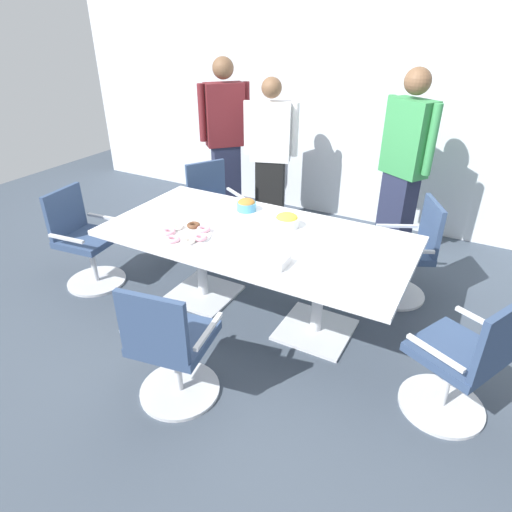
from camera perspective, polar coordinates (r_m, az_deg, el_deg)
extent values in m
cube|color=#3D4754|center=(3.81, 0.00, -7.33)|extent=(10.00, 10.00, 0.01)
cube|color=silver|center=(5.38, 13.16, 19.06)|extent=(8.00, 0.10, 2.80)
cube|color=silver|center=(3.43, 0.00, 2.63)|extent=(2.40, 1.20, 0.04)
cube|color=silver|center=(4.05, -6.85, -4.87)|extent=(0.56, 0.56, 0.02)
cylinder|color=silver|center=(3.87, -7.16, -0.46)|extent=(0.09, 0.09, 0.69)
cube|color=silver|center=(3.63, 7.74, -9.52)|extent=(0.56, 0.56, 0.02)
cylinder|color=silver|center=(3.42, 8.13, -4.81)|extent=(0.09, 0.09, 0.69)
cylinder|color=silver|center=(4.22, 17.53, -4.67)|extent=(0.72, 0.72, 0.02)
cylinder|color=silver|center=(4.11, 17.96, -2.16)|extent=(0.05, 0.05, 0.41)
cube|color=#33476B|center=(4.00, 18.46, 0.71)|extent=(0.62, 0.62, 0.06)
cube|color=#33476B|center=(3.96, 21.91, 3.70)|extent=(0.23, 0.41, 0.42)
cube|color=silver|center=(3.74, 19.63, 0.57)|extent=(0.34, 0.19, 0.02)
cube|color=silver|center=(4.16, 17.91, 3.75)|extent=(0.34, 0.19, 0.02)
cylinder|color=silver|center=(4.86, -5.06, 1.31)|extent=(0.74, 0.74, 0.02)
cylinder|color=silver|center=(4.76, -5.17, 3.61)|extent=(0.05, 0.05, 0.41)
cube|color=#33476B|center=(4.67, -5.29, 6.20)|extent=(0.63, 0.63, 0.06)
cube|color=#33476B|center=(4.76, -6.56, 9.68)|extent=(0.25, 0.40, 0.42)
cube|color=silver|center=(4.73, -2.67, 8.14)|extent=(0.33, 0.21, 0.02)
cube|color=silver|center=(4.53, -8.15, 6.95)|extent=(0.33, 0.21, 0.02)
cylinder|color=silver|center=(4.47, -20.04, -3.07)|extent=(0.60, 0.60, 0.02)
cylinder|color=silver|center=(4.37, -20.50, -0.67)|extent=(0.05, 0.05, 0.41)
cube|color=#33476B|center=(4.27, -21.03, 2.05)|extent=(0.51, 0.51, 0.06)
cube|color=#33476B|center=(4.32, -23.67, 5.34)|extent=(0.09, 0.44, 0.42)
cube|color=silver|center=(4.38, -19.23, 4.81)|extent=(0.37, 0.07, 0.02)
cube|color=silver|center=(4.07, -23.54, 2.10)|extent=(0.37, 0.07, 0.02)
cylinder|color=silver|center=(3.15, -9.88, -16.79)|extent=(0.62, 0.62, 0.02)
cylinder|color=silver|center=(3.01, -10.23, -13.91)|extent=(0.05, 0.05, 0.41)
cube|color=#33476B|center=(2.85, -10.63, -10.46)|extent=(0.53, 0.53, 0.06)
cube|color=#33476B|center=(2.57, -13.36, -9.03)|extent=(0.44, 0.11, 0.42)
cube|color=silver|center=(2.90, -15.14, -7.44)|extent=(0.09, 0.37, 0.02)
cube|color=silver|center=(2.69, -6.21, -9.68)|extent=(0.09, 0.37, 0.02)
cylinder|color=silver|center=(3.25, 22.95, -17.44)|extent=(0.72, 0.72, 0.02)
cylinder|color=silver|center=(3.11, 23.72, -14.65)|extent=(0.05, 0.05, 0.41)
cube|color=#33476B|center=(2.96, 24.61, -11.33)|extent=(0.62, 0.62, 0.06)
cube|color=#33476B|center=(2.76, 29.25, -9.48)|extent=(0.23, 0.41, 0.42)
cube|color=silver|center=(2.72, 22.31, -11.57)|extent=(0.34, 0.19, 0.02)
cube|color=silver|center=(3.08, 27.53, -7.64)|extent=(0.34, 0.19, 0.02)
cube|color=#232842|center=(5.54, -3.84, 9.76)|extent=(0.37, 0.37, 0.89)
cube|color=maroon|center=(5.33, -4.13, 17.90)|extent=(0.46, 0.47, 0.71)
sphere|color=brown|center=(5.26, -4.34, 23.28)|extent=(0.24, 0.24, 0.24)
cylinder|color=maroon|center=(5.39, -1.27, 18.47)|extent=(0.11, 0.11, 0.63)
cylinder|color=maroon|center=(5.27, -7.08, 18.02)|extent=(0.11, 0.11, 0.63)
cube|color=black|center=(5.22, 1.83, 8.14)|extent=(0.37, 0.29, 0.81)
cube|color=white|center=(5.01, 1.96, 15.90)|extent=(0.49, 0.35, 0.64)
sphere|color=brown|center=(4.93, 2.05, 21.11)|extent=(0.22, 0.22, 0.22)
cylinder|color=white|center=(4.98, 5.10, 16.09)|extent=(0.10, 0.10, 0.58)
cylinder|color=white|center=(5.05, -1.13, 16.38)|extent=(0.10, 0.10, 0.58)
cube|color=#232842|center=(4.73, 17.72, 5.00)|extent=(0.38, 0.33, 0.89)
cube|color=#388C4C|center=(4.49, 19.26, 14.32)|extent=(0.49, 0.41, 0.70)
sphere|color=brown|center=(4.40, 20.36, 20.62)|extent=(0.24, 0.24, 0.24)
cylinder|color=#388C4C|center=(4.32, 21.98, 13.82)|extent=(0.11, 0.11, 0.63)
cylinder|color=#388C4C|center=(4.65, 16.85, 15.60)|extent=(0.11, 0.11, 0.63)
cylinder|color=#4C9EC6|center=(3.84, -1.26, 6.50)|extent=(0.17, 0.17, 0.07)
ellipsoid|color=#AD702D|center=(3.83, -1.26, 7.01)|extent=(0.15, 0.15, 0.07)
cylinder|color=white|center=(3.54, 4.03, 4.45)|extent=(0.20, 0.20, 0.08)
ellipsoid|color=yellow|center=(3.52, 4.05, 5.03)|extent=(0.17, 0.17, 0.07)
cylinder|color=white|center=(3.43, -9.04, 2.71)|extent=(0.38, 0.38, 0.01)
torus|color=pink|center=(3.33, -7.32, 2.42)|extent=(0.11, 0.11, 0.03)
torus|color=pink|center=(3.46, -6.85, 3.53)|extent=(0.11, 0.11, 0.03)
torus|color=brown|center=(3.54, -8.15, 4.01)|extent=(0.11, 0.11, 0.03)
torus|color=white|center=(3.53, -10.30, 3.79)|extent=(0.11, 0.11, 0.03)
torus|color=pink|center=(3.46, -11.33, 3.15)|extent=(0.11, 0.11, 0.03)
torus|color=pink|center=(3.34, -10.80, 2.18)|extent=(0.11, 0.11, 0.03)
torus|color=white|center=(3.29, -8.82, 2.00)|extent=(0.11, 0.11, 0.03)
cube|color=white|center=(2.98, 2.54, -0.65)|extent=(0.16, 0.16, 0.06)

